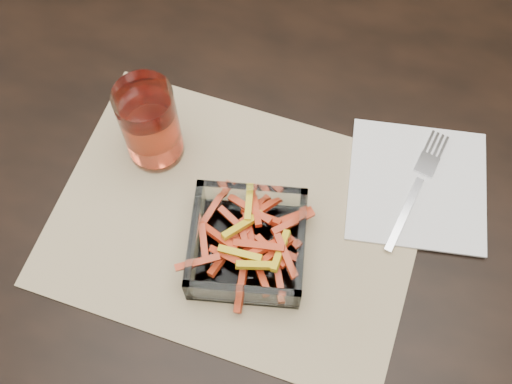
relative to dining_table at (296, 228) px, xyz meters
The scene contains 6 objects.
dining_table is the anchor object (origin of this frame).
placemat 0.12m from the dining_table, 145.84° to the right, with size 0.45×0.33×0.00m, color tan.
glass_bowl 0.15m from the dining_table, 119.08° to the right, with size 0.16×0.16×0.05m.
tumbler 0.25m from the dining_table, behind, with size 0.07×0.07×0.13m.
napkin 0.18m from the dining_table, 23.33° to the left, with size 0.18×0.18×0.00m, color white.
fork 0.18m from the dining_table, 22.51° to the left, with size 0.06×0.19×0.00m.
Camera 1 is at (0.03, -0.34, 1.50)m, focal length 45.00 mm.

